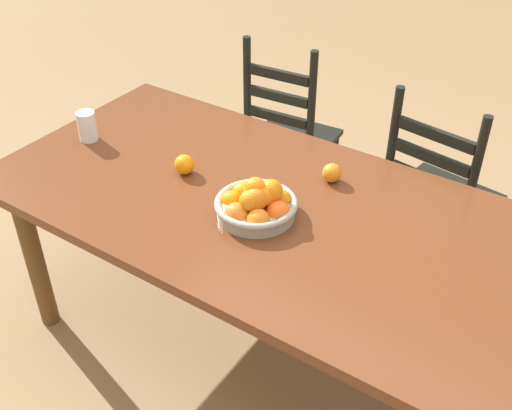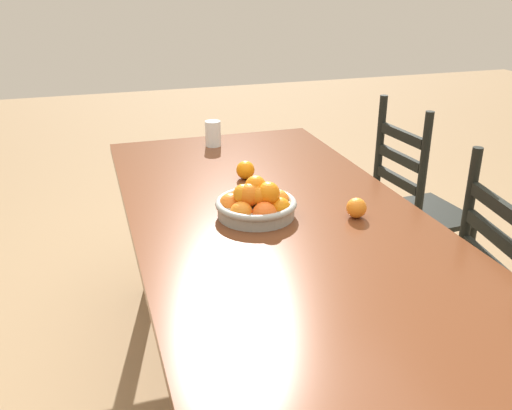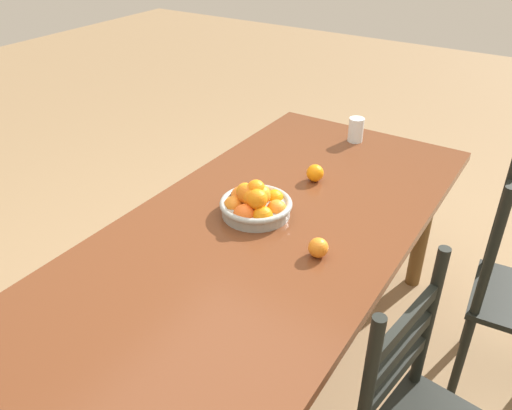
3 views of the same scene
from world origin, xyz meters
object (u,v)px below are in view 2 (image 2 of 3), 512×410
Objects in this scene: chair_by_cabinet at (415,212)px; orange_loose_1 at (356,208)px; dining_table at (280,240)px; drinking_glass at (213,134)px; orange_loose_0 at (245,170)px; fruit_bowl at (256,203)px.

chair_by_cabinet is 0.87m from orange_loose_1.
chair_by_cabinet is (-0.47, 0.85, -0.21)m from dining_table.
dining_table is 0.89m from drinking_glass.
orange_loose_0 is 0.61× the size of drinking_glass.
drinking_glass is (-0.41, -0.88, 0.35)m from chair_by_cabinet.
chair_by_cabinet is at bearing 131.78° from orange_loose_1.
orange_loose_0 is at bearing -179.14° from dining_table.
orange_loose_1 is (0.54, -0.60, 0.32)m from chair_by_cabinet.
dining_table is at bearing 1.71° from drinking_glass.
dining_table is 0.16m from fruit_bowl.
fruit_bowl reaches higher than orange_loose_1.
chair_by_cabinet reaches higher than orange_loose_1.
orange_loose_0 reaches higher than orange_loose_1.
dining_table is 28.47× the size of orange_loose_0.
fruit_bowl is 3.78× the size of orange_loose_0.
dining_table is 7.53× the size of fruit_bowl.
drinking_glass is (-0.48, -0.02, 0.02)m from orange_loose_0.
orange_loose_0 is 0.48m from drinking_glass.
drinking_glass is at bearing -178.29° from dining_table.
fruit_bowl is 2.32× the size of drinking_glass.
orange_loose_1 is at bearing 71.66° from fruit_bowl.
drinking_glass is at bearing -177.57° from orange_loose_0.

